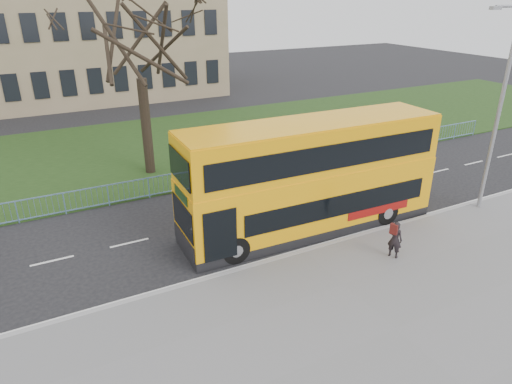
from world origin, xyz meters
TOP-DOWN VIEW (x-y plane):
  - ground at (0.00, 0.00)m, footprint 120.00×120.00m
  - pavement at (0.00, -6.75)m, footprint 80.00×10.50m
  - kerb at (0.00, -1.55)m, footprint 80.00×0.20m
  - grass_verge at (0.00, 14.30)m, footprint 80.00×15.40m
  - guard_railing at (0.00, 6.60)m, footprint 40.00×0.12m
  - bare_tree at (-3.00, 10.00)m, footprint 8.85×8.85m
  - civic_building at (-5.00, 35.00)m, footprint 30.00×15.00m
  - yellow_bus at (1.39, 0.19)m, footprint 11.42×3.04m
  - pedestrian at (2.85, -3.52)m, footprint 0.57×0.66m
  - street_lamp at (9.59, -2.00)m, footprint 1.91×0.21m

SIDE VIEW (x-z plane):
  - ground at x=0.00m, z-range 0.00..0.00m
  - grass_verge at x=0.00m, z-range 0.00..0.08m
  - pavement at x=0.00m, z-range 0.00..0.12m
  - kerb at x=0.00m, z-range 0.00..0.14m
  - guard_railing at x=0.00m, z-range 0.00..1.10m
  - pedestrian at x=2.85m, z-range 0.12..1.63m
  - yellow_bus at x=1.39m, z-range 0.17..4.93m
  - street_lamp at x=9.59m, z-range 0.55..9.57m
  - bare_tree at x=-3.00m, z-range 0.08..12.72m
  - civic_building at x=-5.00m, z-range 0.00..14.00m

